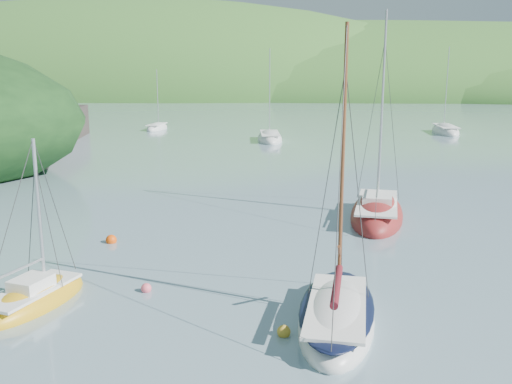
# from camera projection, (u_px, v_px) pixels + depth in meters

# --- Properties ---
(ground) EXTENTS (700.00, 700.00, 0.00)m
(ground) POSITION_uv_depth(u_px,v_px,m) (295.00, 334.00, 17.38)
(ground) COLOR #70919B
(ground) RESTS_ON ground
(shoreline_hills) EXTENTS (690.00, 135.00, 56.00)m
(shoreline_hills) POSITION_uv_depth(u_px,v_px,m) (281.00, 92.00, 185.94)
(shoreline_hills) COLOR #336727
(shoreline_hills) RESTS_ON ground
(daysailer_white) EXTENTS (2.96, 6.67, 9.96)m
(daysailer_white) POSITION_uv_depth(u_px,v_px,m) (337.00, 317.00, 18.04)
(daysailer_white) COLOR white
(daysailer_white) RESTS_ON ground
(sloop_red) EXTENTS (3.81, 8.29, 11.83)m
(sloop_red) POSITION_uv_depth(u_px,v_px,m) (377.00, 215.00, 30.59)
(sloop_red) COLOR maroon
(sloop_red) RESTS_ON ground
(sailboat_yellow) EXTENTS (2.97, 4.99, 6.20)m
(sailboat_yellow) POSITION_uv_depth(u_px,v_px,m) (35.00, 300.00, 19.53)
(sailboat_yellow) COLOR gold
(sailboat_yellow) RESTS_ON ground
(distant_sloop_a) EXTENTS (3.60, 7.90, 10.88)m
(distant_sloop_a) POSITION_uv_depth(u_px,v_px,m) (270.00, 139.00, 63.21)
(distant_sloop_a) COLOR white
(distant_sloop_a) RESTS_ON ground
(distant_sloop_b) EXTENTS (2.86, 7.98, 11.36)m
(distant_sloop_b) POSITION_uv_depth(u_px,v_px,m) (445.00, 132.00, 70.38)
(distant_sloop_b) COLOR white
(distant_sloop_b) RESTS_ON ground
(distant_sloop_c) EXTENTS (2.33, 5.97, 8.40)m
(distant_sloop_c) POSITION_uv_depth(u_px,v_px,m) (157.00, 128.00, 74.66)
(distant_sloop_c) COLOR white
(distant_sloop_c) RESTS_ON ground
(mooring_buoys) EXTENTS (24.63, 9.07, 0.51)m
(mooring_buoys) POSITION_uv_depth(u_px,v_px,m) (279.00, 269.00, 22.69)
(mooring_buoys) COLOR gold
(mooring_buoys) RESTS_ON ground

